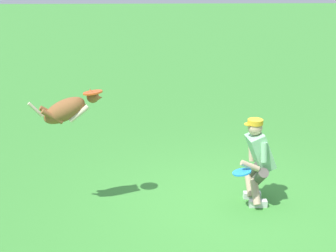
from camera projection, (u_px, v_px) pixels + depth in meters
ground_plane at (229, 208)px, 7.68m from camera, size 60.00×60.00×0.00m
person at (258, 159)px, 7.63m from camera, size 0.56×0.66×1.29m
dog at (68, 109)px, 7.20m from camera, size 0.98×0.49×0.50m
frisbee_flying at (93, 92)px, 7.19m from camera, size 0.32×0.32×0.07m
frisbee_held at (242, 172)px, 7.39m from camera, size 0.35×0.35×0.08m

